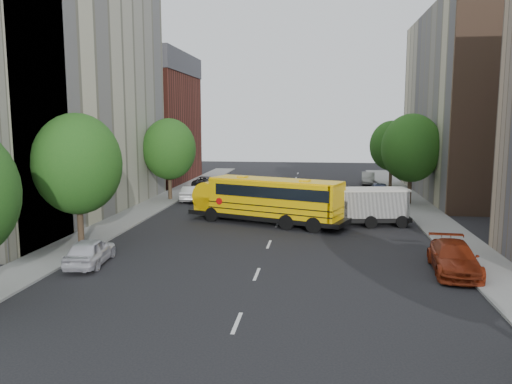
% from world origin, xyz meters
% --- Properties ---
extents(ground, '(120.00, 120.00, 0.00)m').
position_xyz_m(ground, '(0.00, 0.00, 0.00)').
color(ground, black).
rests_on(ground, ground).
extents(sidewalk_left, '(3.00, 80.00, 0.12)m').
position_xyz_m(sidewalk_left, '(-11.50, 5.00, 0.06)').
color(sidewalk_left, slate).
rests_on(sidewalk_left, ground).
extents(sidewalk_right, '(3.00, 80.00, 0.12)m').
position_xyz_m(sidewalk_right, '(11.50, 5.00, 0.06)').
color(sidewalk_right, slate).
rests_on(sidewalk_right, ground).
extents(lane_markings, '(0.15, 64.00, 0.01)m').
position_xyz_m(lane_markings, '(0.00, 10.00, 0.01)').
color(lane_markings, silver).
rests_on(lane_markings, ground).
extents(building_left_cream, '(10.00, 26.00, 20.00)m').
position_xyz_m(building_left_cream, '(-18.00, 6.00, 10.00)').
color(building_left_cream, beige).
rests_on(building_left_cream, ground).
extents(building_left_redbrick, '(10.00, 15.00, 13.00)m').
position_xyz_m(building_left_redbrick, '(-18.00, 28.00, 6.50)').
color(building_left_redbrick, maroon).
rests_on(building_left_redbrick, ground).
extents(building_right_far, '(10.00, 22.00, 18.00)m').
position_xyz_m(building_right_far, '(18.00, 20.00, 9.00)').
color(building_right_far, '#C1B996').
rests_on(building_right_far, ground).
extents(street_tree_1, '(5.12, 5.12, 7.90)m').
position_xyz_m(street_tree_1, '(-11.00, -4.00, 4.95)').
color(street_tree_1, '#38281C').
rests_on(street_tree_1, ground).
extents(street_tree_2, '(4.99, 4.99, 7.71)m').
position_xyz_m(street_tree_2, '(-11.00, 14.00, 4.83)').
color(street_tree_2, '#38281C').
rests_on(street_tree_2, ground).
extents(street_tree_4, '(5.25, 5.25, 8.10)m').
position_xyz_m(street_tree_4, '(11.00, 14.00, 5.08)').
color(street_tree_4, '#38281C').
rests_on(street_tree_4, ground).
extents(street_tree_5, '(4.86, 4.86, 7.51)m').
position_xyz_m(street_tree_5, '(11.00, 26.00, 4.70)').
color(street_tree_5, '#38281C').
rests_on(street_tree_5, ground).
extents(school_bus, '(12.15, 6.86, 3.39)m').
position_xyz_m(school_bus, '(-0.91, 4.22, 1.89)').
color(school_bus, black).
rests_on(school_bus, ground).
extents(safari_truck, '(6.50, 3.21, 2.67)m').
position_xyz_m(safari_truck, '(6.32, 4.49, 1.41)').
color(safari_truck, black).
rests_on(safari_truck, ground).
extents(parked_car_0, '(2.12, 4.35, 1.43)m').
position_xyz_m(parked_car_0, '(-8.80, -7.44, 0.72)').
color(parked_car_0, silver).
rests_on(parked_car_0, ground).
extents(parked_car_1, '(1.67, 4.39, 1.43)m').
position_xyz_m(parked_car_1, '(-8.80, 13.85, 0.72)').
color(parked_car_1, silver).
rests_on(parked_car_1, ground).
extents(parked_car_2, '(2.30, 4.85, 1.34)m').
position_xyz_m(parked_car_2, '(-9.60, 22.90, 0.67)').
color(parked_car_2, black).
rests_on(parked_car_2, ground).
extents(parked_car_3, '(2.48, 5.30, 1.50)m').
position_xyz_m(parked_car_3, '(9.60, -6.52, 0.75)').
color(parked_car_3, maroon).
rests_on(parked_car_3, ground).
extents(parked_car_4, '(2.05, 4.57, 1.52)m').
position_xyz_m(parked_car_4, '(8.82, 17.36, 0.76)').
color(parked_car_4, '#374061').
rests_on(parked_car_4, ground).
extents(parked_car_5, '(1.84, 4.35, 1.40)m').
position_xyz_m(parked_car_5, '(8.80, 28.81, 0.70)').
color(parked_car_5, '#9C9A97').
rests_on(parked_car_5, ground).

